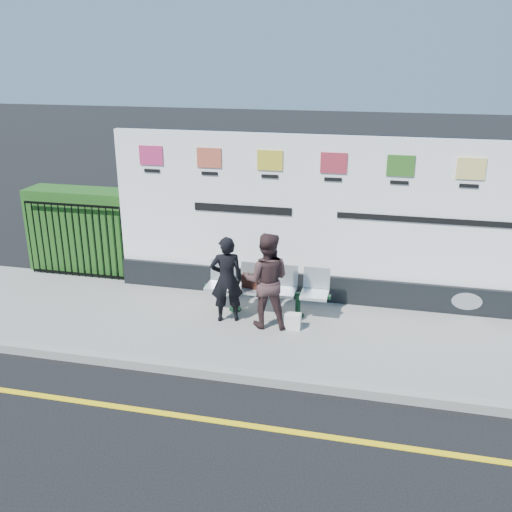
# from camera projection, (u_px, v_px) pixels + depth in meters

# --- Properties ---
(ground) EXTENTS (80.00, 80.00, 0.00)m
(ground) POSITION_uv_depth(u_px,v_px,m) (254.00, 427.00, 7.17)
(ground) COLOR black
(pavement) EXTENTS (14.00, 3.00, 0.12)m
(pavement) POSITION_uv_depth(u_px,v_px,m) (289.00, 332.00, 9.44)
(pavement) COLOR gray
(pavement) RESTS_ON ground
(kerb) EXTENTS (14.00, 0.18, 0.14)m
(kerb) POSITION_uv_depth(u_px,v_px,m) (270.00, 380.00, 8.06)
(kerb) COLOR gray
(kerb) RESTS_ON ground
(yellow_line) EXTENTS (14.00, 0.10, 0.01)m
(yellow_line) POSITION_uv_depth(u_px,v_px,m) (254.00, 426.00, 7.17)
(yellow_line) COLOR yellow
(yellow_line) RESTS_ON ground
(billboard) EXTENTS (8.00, 0.30, 3.00)m
(billboard) POSITION_uv_depth(u_px,v_px,m) (331.00, 232.00, 10.11)
(billboard) COLOR black
(billboard) RESTS_ON pavement
(hedge) EXTENTS (2.35, 0.70, 1.70)m
(hedge) POSITION_uv_depth(u_px,v_px,m) (86.00, 230.00, 11.75)
(hedge) COLOR #1F4F17
(hedge) RESTS_ON pavement
(railing) EXTENTS (2.05, 0.06, 1.54)m
(railing) POSITION_uv_depth(u_px,v_px,m) (75.00, 240.00, 11.36)
(railing) COLOR black
(railing) RESTS_ON pavement
(bench) EXTENTS (2.14, 0.57, 0.46)m
(bench) POSITION_uv_depth(u_px,v_px,m) (266.00, 301.00, 9.93)
(bench) COLOR silver
(bench) RESTS_ON pavement
(woman_left) EXTENTS (0.63, 0.51, 1.49)m
(woman_left) POSITION_uv_depth(u_px,v_px,m) (227.00, 279.00, 9.49)
(woman_left) COLOR black
(woman_left) RESTS_ON pavement
(woman_right) EXTENTS (0.85, 0.69, 1.62)m
(woman_right) POSITION_uv_depth(u_px,v_px,m) (266.00, 280.00, 9.29)
(woman_right) COLOR #3C2727
(woman_right) RESTS_ON pavement
(handbag_brown) EXTENTS (0.32, 0.19, 0.24)m
(handbag_brown) POSITION_uv_depth(u_px,v_px,m) (251.00, 281.00, 9.87)
(handbag_brown) COLOR black
(handbag_brown) RESTS_ON bench
(carrier_bag_white) EXTENTS (0.27, 0.16, 0.27)m
(carrier_bag_white) POSITION_uv_depth(u_px,v_px,m) (293.00, 321.00, 9.40)
(carrier_bag_white) COLOR silver
(carrier_bag_white) RESTS_ON pavement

